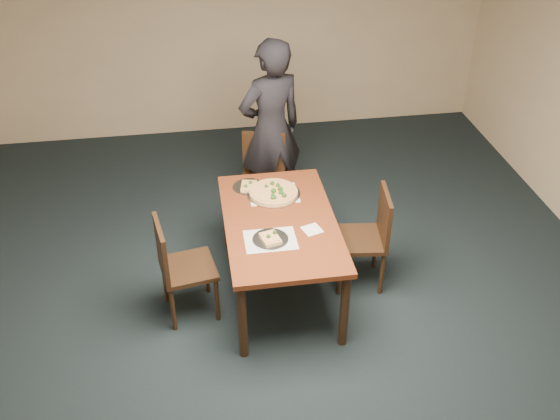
{
  "coord_description": "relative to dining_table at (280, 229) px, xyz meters",
  "views": [
    {
      "loc": [
        -0.61,
        -3.22,
        3.67
      ],
      "look_at": [
        0.02,
        0.83,
        0.85
      ],
      "focal_mm": 40.0,
      "sensor_mm": 36.0,
      "label": 1
    }
  ],
  "objects": [
    {
      "name": "ground",
      "position": [
        -0.02,
        -0.83,
        -0.66
      ],
      "size": [
        8.0,
        8.0,
        0.0
      ],
      "primitive_type": "plane",
      "color": "black",
      "rests_on": "ground"
    },
    {
      "name": "room_shell",
      "position": [
        -0.02,
        -0.83,
        1.08
      ],
      "size": [
        8.0,
        8.0,
        8.0
      ],
      "color": "#CCB28D",
      "rests_on": "ground"
    },
    {
      "name": "dining_table",
      "position": [
        0.0,
        0.0,
        0.0
      ],
      "size": [
        0.9,
        1.5,
        0.75
      ],
      "color": "#552311",
      "rests_on": "ground"
    },
    {
      "name": "chair_far",
      "position": [
        0.0,
        1.13,
        -0.14
      ],
      "size": [
        0.51,
        0.51,
        0.91
      ],
      "rotation": [
        0.0,
        0.0,
        -0.26
      ],
      "color": "black",
      "rests_on": "ground"
    },
    {
      "name": "chair_left",
      "position": [
        -0.84,
        -0.14,
        -0.14
      ],
      "size": [
        0.49,
        0.49,
        0.91
      ],
      "rotation": [
        0.0,
        0.0,
        1.74
      ],
      "color": "black",
      "rests_on": "ground"
    },
    {
      "name": "chair_right",
      "position": [
        0.77,
        0.02,
        -0.14
      ],
      "size": [
        0.47,
        0.47,
        0.91
      ],
      "rotation": [
        0.0,
        0.0,
        -1.69
      ],
      "color": "black",
      "rests_on": "ground"
    },
    {
      "name": "diner",
      "position": [
        0.11,
        1.28,
        0.25
      ],
      "size": [
        0.77,
        0.63,
        1.81
      ],
      "primitive_type": "imported",
      "rotation": [
        0.0,
        0.0,
        3.48
      ],
      "color": "black",
      "rests_on": "ground"
    },
    {
      "name": "placemat_main",
      "position": [
        0.0,
        0.39,
        0.09
      ],
      "size": [
        0.42,
        0.32,
        0.0
      ],
      "primitive_type": "cube",
      "color": "white",
      "rests_on": "dining_table"
    },
    {
      "name": "placemat_near",
      "position": [
        -0.11,
        -0.25,
        0.09
      ],
      "size": [
        0.4,
        0.3,
        0.0
      ],
      "primitive_type": "cube",
      "color": "white",
      "rests_on": "dining_table"
    },
    {
      "name": "pizza_pan",
      "position": [
        0.01,
        0.39,
        0.11
      ],
      "size": [
        0.46,
        0.46,
        0.08
      ],
      "color": "silver",
      "rests_on": "dining_table"
    },
    {
      "name": "slice_plate_near",
      "position": [
        -0.11,
        -0.25,
        0.11
      ],
      "size": [
        0.28,
        0.28,
        0.06
      ],
      "color": "silver",
      "rests_on": "dining_table"
    },
    {
      "name": "slice_plate_far",
      "position": [
        -0.19,
        0.53,
        0.1
      ],
      "size": [
        0.28,
        0.28,
        0.06
      ],
      "color": "silver",
      "rests_on": "dining_table"
    },
    {
      "name": "napkin",
      "position": [
        0.23,
        -0.17,
        0.09
      ],
      "size": [
        0.18,
        0.18,
        0.01
      ],
      "primitive_type": "cube",
      "rotation": [
        0.0,
        0.0,
        0.31
      ],
      "color": "white",
      "rests_on": "dining_table"
    }
  ]
}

